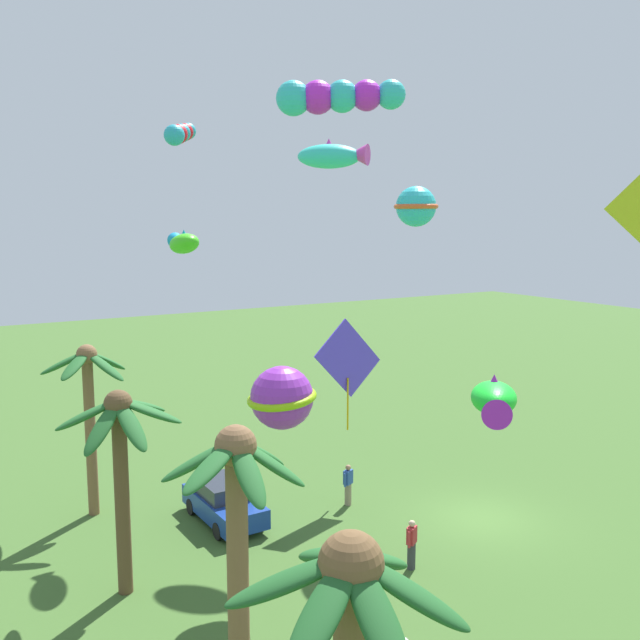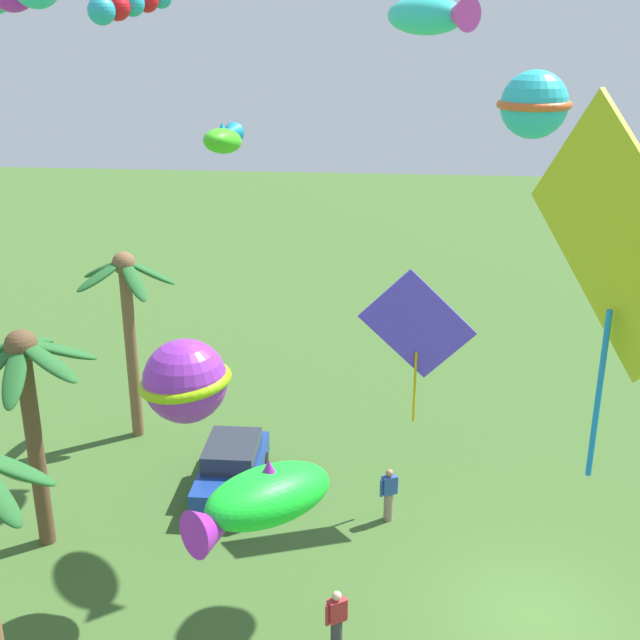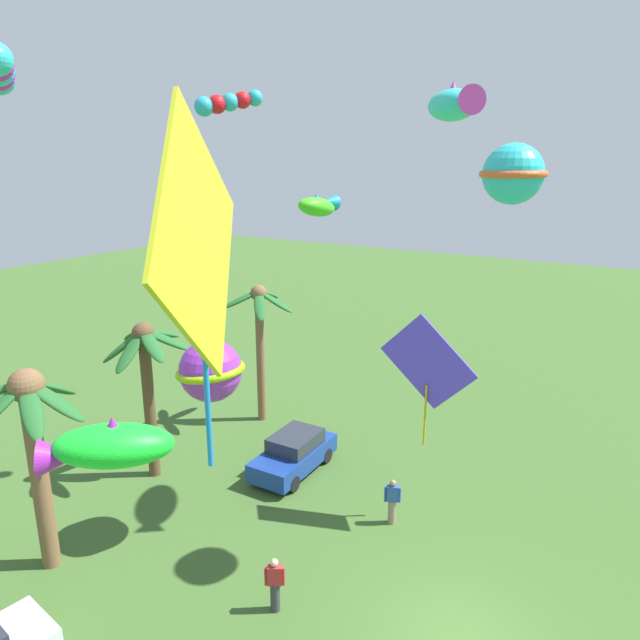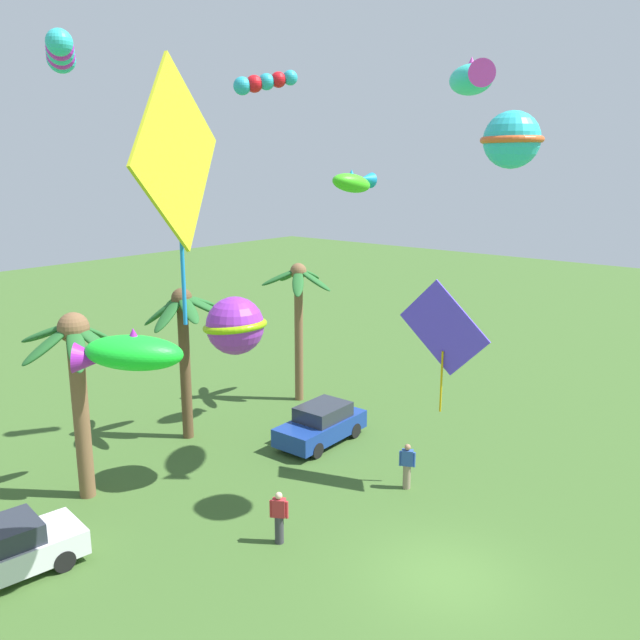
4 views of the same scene
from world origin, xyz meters
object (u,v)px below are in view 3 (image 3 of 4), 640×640
at_px(kite_fish_3, 454,104).
at_px(kite_tube_7, 227,103).
at_px(palm_tree_2, 32,427).
at_px(kite_diamond_4, 428,364).
at_px(palm_tree_3, 259,322).
at_px(kite_diamond_2, 198,240).
at_px(kite_fish_8, 319,206).
at_px(palm_tree_0, 146,363).
at_px(parked_car_1, 294,453).
at_px(spectator_1, 275,584).
at_px(kite_ball_1, 513,174).
at_px(kite_fish_0, 107,446).
at_px(kite_ball_6, 211,371).
at_px(spectator_0, 392,501).

bearing_deg(kite_fish_3, kite_tube_7, 107.47).
relative_size(palm_tree_2, kite_diamond_4, 1.39).
xyz_separation_m(palm_tree_3, kite_diamond_2, (-15.00, -10.87, 6.13)).
relative_size(kite_diamond_4, kite_fish_8, 1.94).
height_order(kite_tube_7, kite_fish_8, kite_tube_7).
relative_size(palm_tree_0, parked_car_1, 1.54).
xyz_separation_m(palm_tree_2, kite_diamond_2, (-3.64, -10.14, 6.33)).
xyz_separation_m(palm_tree_3, kite_fish_8, (-0.65, -3.52, 5.29)).
bearing_deg(palm_tree_0, kite_diamond_4, -73.10).
distance_m(palm_tree_3, spectator_1, 12.60).
relative_size(palm_tree_3, kite_ball_1, 2.69).
xyz_separation_m(palm_tree_0, spectator_1, (-3.22, -8.01, -3.71)).
relative_size(palm_tree_2, kite_fish_0, 2.50).
xyz_separation_m(kite_fish_0, kite_ball_6, (5.87, 2.76, -0.90)).
xyz_separation_m(kite_fish_0, kite_fish_8, (12.75, 3.20, 3.50)).
relative_size(palm_tree_3, spectator_1, 4.02).
bearing_deg(spectator_0, palm_tree_2, 132.62).
xyz_separation_m(kite_ball_6, kite_tube_7, (3.28, 1.74, 7.88)).
relative_size(kite_ball_1, kite_fish_3, 0.82).
distance_m(kite_ball_1, kite_diamond_2, 10.82).
height_order(spectator_0, kite_fish_3, kite_fish_3).
height_order(kite_ball_6, kite_tube_7, kite_tube_7).
relative_size(spectator_0, kite_tube_7, 0.79).
height_order(spectator_1, kite_ball_1, kite_ball_1).
distance_m(palm_tree_2, parked_car_1, 9.62).
relative_size(spectator_0, kite_diamond_2, 0.37).
distance_m(parked_car_1, kite_fish_0, 12.13).
bearing_deg(kite_fish_8, parked_car_1, -171.05).
distance_m(parked_car_1, kite_ball_6, 6.56).
xyz_separation_m(parked_car_1, kite_diamond_2, (-11.92, -6.97, 10.06)).
distance_m(spectator_0, kite_fish_0, 10.98).
bearing_deg(kite_fish_0, kite_ball_1, -27.67).
bearing_deg(kite_diamond_2, kite_fish_8, 27.14).
xyz_separation_m(kite_fish_3, kite_tube_7, (-2.18, 6.91, 0.20)).
relative_size(kite_diamond_2, kite_tube_7, 2.16).
bearing_deg(kite_diamond_2, kite_diamond_4, 8.27).
relative_size(palm_tree_3, parked_car_1, 1.62).
bearing_deg(palm_tree_2, palm_tree_0, 13.08).
relative_size(parked_car_1, kite_ball_6, 1.80).
height_order(palm_tree_2, spectator_0, palm_tree_2).
xyz_separation_m(kite_ball_1, kite_diamond_4, (1.03, 2.38, -5.89)).
height_order(kite_fish_0, kite_fish_3, kite_fish_3).
relative_size(parked_car_1, spectator_1, 2.48).
relative_size(palm_tree_3, kite_fish_3, 2.22).
height_order(spectator_0, kite_fish_0, kite_fish_0).
bearing_deg(spectator_0, kite_ball_6, 126.22).
height_order(palm_tree_2, kite_diamond_4, kite_diamond_4).
distance_m(kite_fish_0, kite_ball_6, 6.55).
relative_size(kite_fish_0, kite_ball_1, 1.05).
xyz_separation_m(spectator_0, kite_ball_6, (-3.36, 4.59, 4.75)).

